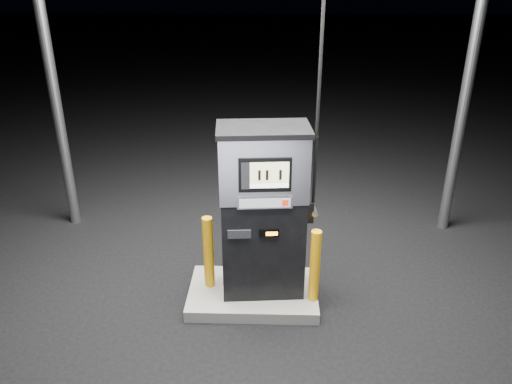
{
  "coord_description": "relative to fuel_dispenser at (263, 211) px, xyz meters",
  "views": [
    {
      "loc": [
        0.2,
        -5.19,
        3.87
      ],
      "look_at": [
        0.04,
        0.0,
        1.49
      ],
      "focal_mm": 35.0,
      "sensor_mm": 36.0,
      "label": 1
    }
  ],
  "objects": [
    {
      "name": "fuel_dispenser",
      "position": [
        0.0,
        0.0,
        0.0
      ],
      "size": [
        1.18,
        0.71,
        4.37
      ],
      "rotation": [
        0.0,
        0.0,
        0.08
      ],
      "color": "black",
      "rests_on": "pump_island"
    },
    {
      "name": "bollard_left",
      "position": [
        -0.67,
        0.04,
        -0.6
      ],
      "size": [
        0.16,
        0.16,
        0.96
      ],
      "primitive_type": "cylinder",
      "rotation": [
        0.0,
        0.0,
        -0.31
      ],
      "color": "#EE9F0D",
      "rests_on": "pump_island"
    },
    {
      "name": "pump_island",
      "position": [
        -0.12,
        -0.03,
        -1.16
      ],
      "size": [
        1.6,
        1.0,
        0.15
      ],
      "primitive_type": "cube",
      "color": "slate",
      "rests_on": "ground"
    },
    {
      "name": "bollard_right",
      "position": [
        0.62,
        -0.21,
        -0.61
      ],
      "size": [
        0.14,
        0.14,
        0.94
      ],
      "primitive_type": "cylinder",
      "rotation": [
        0.0,
        0.0,
        0.16
      ],
      "color": "#EE9F0D",
      "rests_on": "pump_island"
    },
    {
      "name": "ground",
      "position": [
        -0.12,
        -0.03,
        -1.23
      ],
      "size": [
        80.0,
        80.0,
        0.0
      ],
      "primitive_type": "plane",
      "color": "black",
      "rests_on": "ground"
    }
  ]
}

